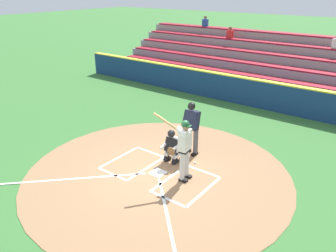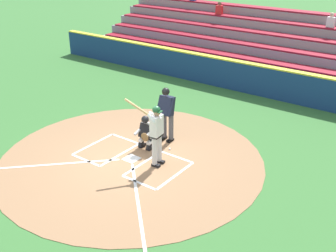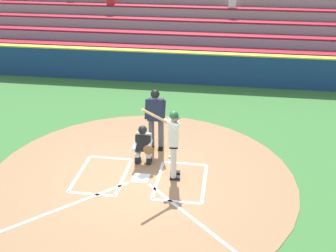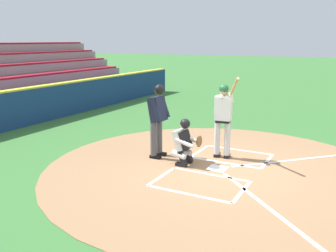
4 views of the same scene
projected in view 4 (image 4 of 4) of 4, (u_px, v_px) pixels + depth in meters
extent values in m
plane|color=#387033|center=(217.00, 169.00, 8.52)|extent=(120.00, 120.00, 0.00)
cylinder|color=#99704C|center=(218.00, 169.00, 8.52)|extent=(8.00, 8.00, 0.01)
cube|color=white|center=(218.00, 168.00, 8.52)|extent=(0.44, 0.44, 0.01)
cube|color=white|center=(200.00, 151.00, 9.83)|extent=(1.20, 0.08, 0.01)
cube|color=white|center=(267.00, 161.00, 9.01)|extent=(1.20, 0.08, 0.01)
cube|color=white|center=(224.00, 163.00, 8.91)|extent=(0.08, 1.80, 0.01)
cube|color=white|center=(239.00, 150.00, 9.94)|extent=(0.08, 1.80, 0.01)
cube|color=white|center=(162.00, 176.00, 8.03)|extent=(1.20, 0.08, 0.01)
cube|color=white|center=(242.00, 192.00, 7.21)|extent=(1.20, 0.08, 0.01)
cube|color=white|center=(210.00, 174.00, 8.13)|extent=(0.08, 1.80, 0.01)
cube|color=white|center=(187.00, 194.00, 7.10)|extent=(0.08, 1.80, 0.01)
cube|color=white|center=(297.00, 230.00, 5.76)|extent=(3.73, 3.73, 0.01)
cube|color=white|center=(324.00, 157.00, 9.37)|extent=(3.73, 3.73, 0.01)
cylinder|color=silver|center=(217.00, 138.00, 9.26)|extent=(0.15, 0.15, 0.84)
cube|color=black|center=(217.00, 155.00, 9.40)|extent=(0.27, 0.15, 0.09)
cylinder|color=silver|center=(227.00, 139.00, 9.17)|extent=(0.15, 0.15, 0.84)
cube|color=black|center=(227.00, 156.00, 9.31)|extent=(0.27, 0.15, 0.09)
cube|color=black|center=(223.00, 120.00, 9.11)|extent=(0.26, 0.36, 0.10)
cube|color=white|center=(223.00, 108.00, 9.03)|extent=(0.28, 0.42, 0.60)
sphere|color=#9E7051|center=(224.00, 92.00, 8.96)|extent=(0.21, 0.21, 0.21)
sphere|color=#1E512D|center=(224.00, 89.00, 8.92)|extent=(0.23, 0.23, 0.23)
cube|color=#1E512D|center=(225.00, 90.00, 9.03)|extent=(0.13, 0.18, 0.02)
cylinder|color=white|center=(223.00, 97.00, 8.93)|extent=(0.44, 0.14, 0.21)
cylinder|color=white|center=(231.00, 98.00, 8.86)|extent=(0.27, 0.12, 0.29)
cylinder|color=tan|center=(234.00, 87.00, 8.41)|extent=(0.65, 0.43, 0.53)
cylinder|color=tan|center=(230.00, 95.00, 8.80)|extent=(0.10, 0.10, 0.08)
cube|color=black|center=(187.00, 161.00, 8.95)|extent=(0.12, 0.26, 0.09)
cube|color=black|center=(188.00, 155.00, 8.89)|extent=(0.12, 0.24, 0.37)
cylinder|color=silver|center=(185.00, 151.00, 8.92)|extent=(0.15, 0.36, 0.21)
cube|color=black|center=(181.00, 165.00, 8.67)|extent=(0.12, 0.26, 0.09)
cube|color=black|center=(183.00, 159.00, 8.62)|extent=(0.12, 0.24, 0.37)
cylinder|color=silver|center=(179.00, 155.00, 8.65)|extent=(0.15, 0.36, 0.21)
cube|color=silver|center=(181.00, 139.00, 8.71)|extent=(0.40, 0.36, 0.52)
cube|color=black|center=(186.00, 140.00, 8.66)|extent=(0.42, 0.22, 0.46)
sphere|color=tan|center=(184.00, 124.00, 8.59)|extent=(0.21, 0.21, 0.21)
sphere|color=black|center=(185.00, 124.00, 8.58)|extent=(0.24, 0.24, 0.24)
cylinder|color=silver|center=(191.00, 139.00, 8.81)|extent=(0.09, 0.45, 0.20)
cylinder|color=silver|center=(184.00, 143.00, 8.47)|extent=(0.09, 0.45, 0.20)
ellipsoid|color=brown|center=(199.00, 141.00, 8.73)|extent=(0.28, 0.10, 0.28)
cylinder|color=#4C4C51|center=(159.00, 136.00, 9.40)|extent=(0.16, 0.16, 0.86)
cube|color=black|center=(161.00, 154.00, 9.48)|extent=(0.13, 0.28, 0.09)
cylinder|color=#4C4C51|center=(154.00, 139.00, 9.16)|extent=(0.16, 0.16, 0.86)
cube|color=black|center=(155.00, 157.00, 9.24)|extent=(0.13, 0.28, 0.09)
cube|color=#191E33|center=(158.00, 109.00, 9.09)|extent=(0.44, 0.37, 0.66)
sphere|color=brown|center=(159.00, 90.00, 8.97)|extent=(0.22, 0.22, 0.22)
sphere|color=black|center=(160.00, 89.00, 8.95)|extent=(0.25, 0.25, 0.25)
cylinder|color=#191E33|center=(165.00, 107.00, 9.26)|extent=(0.10, 0.29, 0.56)
cylinder|color=#191E33|center=(155.00, 110.00, 8.84)|extent=(0.10, 0.29, 0.56)
sphere|color=white|center=(183.00, 153.00, 9.56)|extent=(0.07, 0.07, 0.07)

